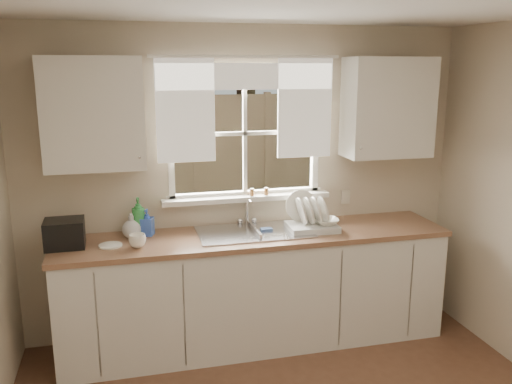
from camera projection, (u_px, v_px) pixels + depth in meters
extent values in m
cube|color=beige|center=(246.00, 260.00, 4.58)|extent=(3.60, 0.02, 1.15)
cube|color=beige|center=(245.00, 47.00, 4.18)|extent=(3.60, 0.02, 0.35)
cube|color=beige|center=(89.00, 139.00, 4.05)|extent=(1.20, 0.02, 1.00)
cube|color=beige|center=(382.00, 129.00, 4.62)|extent=(1.20, 0.02, 1.00)
cube|color=white|center=(245.00, 194.00, 4.47)|extent=(1.30, 0.06, 0.05)
cube|color=white|center=(244.00, 70.00, 4.24)|extent=(1.30, 0.06, 0.05)
cube|color=white|center=(170.00, 136.00, 4.21)|extent=(0.05, 0.06, 1.05)
cube|color=white|center=(315.00, 131.00, 4.49)|extent=(0.05, 0.06, 1.05)
cube|color=white|center=(245.00, 133.00, 4.35)|extent=(0.03, 0.04, 1.00)
cube|color=white|center=(245.00, 133.00, 4.35)|extent=(1.20, 0.04, 0.03)
cube|color=white|center=(247.00, 198.00, 4.41)|extent=(1.38, 0.14, 0.04)
cylinder|color=white|center=(247.00, 56.00, 4.14)|extent=(1.50, 0.02, 0.02)
cube|color=white|center=(185.00, 110.00, 4.13)|extent=(0.45, 0.02, 0.80)
cube|color=white|center=(305.00, 108.00, 4.35)|extent=(0.45, 0.02, 0.80)
cube|color=white|center=(247.00, 76.00, 4.18)|extent=(1.40, 0.02, 0.20)
cube|color=silver|center=(255.00, 291.00, 4.31)|extent=(3.00, 0.62, 0.87)
cube|color=#885F44|center=(255.00, 236.00, 4.21)|extent=(3.04, 0.65, 0.04)
cube|color=silver|center=(93.00, 114.00, 3.85)|extent=(0.70, 0.33, 0.80)
cube|color=silver|center=(388.00, 107.00, 4.40)|extent=(0.70, 0.33, 0.80)
cube|color=beige|center=(346.00, 197.00, 4.66)|extent=(0.08, 0.01, 0.12)
cylinder|color=brown|center=(252.00, 192.00, 4.39)|extent=(0.04, 0.04, 0.06)
cylinder|color=brown|center=(266.00, 191.00, 4.42)|extent=(0.04, 0.04, 0.06)
cube|color=#335421|center=(181.00, 195.00, 9.44)|extent=(20.00, 10.00, 0.02)
cube|color=#8D6B4E|center=(196.00, 162.00, 7.34)|extent=(8.00, 0.10, 1.80)
cube|color=maroon|center=(107.00, 123.00, 10.31)|extent=(3.00, 3.00, 2.20)
cube|color=black|center=(103.00, 56.00, 10.02)|extent=(3.20, 3.20, 0.30)
cylinder|color=#423021|center=(246.00, 96.00, 10.34)|extent=(0.36, 0.36, 3.20)
cube|color=#B7B7BC|center=(254.00, 242.00, 4.25)|extent=(0.84, 0.46, 0.18)
cube|color=#B7B7BC|center=(254.00, 232.00, 4.23)|extent=(0.88, 0.50, 0.01)
cube|color=#B7B7BC|center=(254.00, 235.00, 4.23)|extent=(0.02, 0.41, 0.14)
cylinder|color=silver|center=(247.00, 211.00, 4.44)|extent=(0.03, 0.03, 0.22)
cylinder|color=silver|center=(249.00, 200.00, 4.34)|extent=(0.02, 0.18, 0.02)
sphere|color=silver|center=(240.00, 221.00, 4.44)|extent=(0.05, 0.05, 0.05)
sphere|color=silver|center=(254.00, 220.00, 4.47)|extent=(0.05, 0.05, 0.05)
cube|color=silver|center=(312.00, 227.00, 4.29)|extent=(0.40, 0.30, 0.05)
cylinder|color=white|center=(301.00, 206.00, 4.35)|extent=(0.26, 0.08, 0.25)
cylinder|color=white|center=(301.00, 211.00, 4.24)|extent=(0.08, 0.22, 0.22)
cylinder|color=white|center=(309.00, 211.00, 4.25)|extent=(0.08, 0.22, 0.22)
cylinder|color=white|center=(316.00, 210.00, 4.26)|extent=(0.08, 0.22, 0.22)
cylinder|color=white|center=(323.00, 210.00, 4.27)|extent=(0.08, 0.22, 0.22)
imported|color=white|center=(326.00, 221.00, 4.27)|extent=(0.21, 0.21, 0.05)
imported|color=green|center=(138.00, 217.00, 4.14)|extent=(0.12, 0.12, 0.29)
imported|color=blue|center=(147.00, 222.00, 4.14)|extent=(0.12, 0.12, 0.21)
imported|color=beige|center=(131.00, 226.00, 4.10)|extent=(0.16, 0.16, 0.18)
cylinder|color=silver|center=(110.00, 245.00, 3.91)|extent=(0.17, 0.17, 0.01)
imported|color=white|center=(137.00, 241.00, 3.88)|extent=(0.13, 0.13, 0.10)
cube|color=black|center=(65.00, 233.00, 3.88)|extent=(0.28, 0.24, 0.20)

